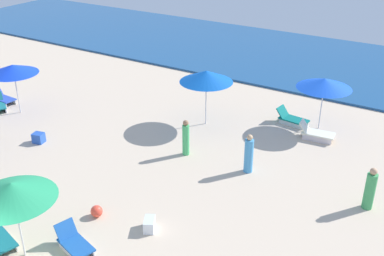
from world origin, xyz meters
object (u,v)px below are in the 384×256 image
lounge_chair_1_1 (2,98)px  umbrella_3 (12,191)px  lounge_chair_0_0 (316,133)px  beach_ball_2 (97,211)px  umbrella_1 (13,69)px  lounge_chair_3_1 (74,243)px  beachgoer_2 (186,138)px  umbrella_2 (206,76)px  cooler_box_0 (39,138)px  beachgoer_1 (249,155)px  beachgoer_0 (370,190)px  cooler_box_1 (149,224)px  umbrella_0 (324,83)px  lounge_chair_0_1 (292,118)px

lounge_chair_1_1 → umbrella_3: size_ratio=0.55×
lounge_chair_0_0 → beach_ball_2: lounge_chair_0_0 is taller
umbrella_1 → beach_ball_2: umbrella_1 is taller
lounge_chair_3_1 → beachgoer_2: (-0.24, 6.64, 0.48)m
lounge_chair_0_0 → umbrella_2: size_ratio=0.60×
lounge_chair_1_1 → lounge_chair_3_1: lounge_chair_1_1 is taller
beachgoer_2 → cooler_box_0: 6.45m
beachgoer_1 → beach_ball_2: (-3.04, -5.18, -0.54)m
beachgoer_0 → cooler_box_1: (-5.61, -4.81, -0.53)m
lounge_chair_3_1 → umbrella_0: bearing=-1.1°
lounge_chair_3_1 → cooler_box_1: bearing=-19.0°
lounge_chair_0_1 → beachgoer_2: (-2.65, -5.02, 0.48)m
lounge_chair_0_0 → beachgoer_1: bearing=155.6°
lounge_chair_0_0 → beach_ball_2: size_ratio=3.93×
lounge_chair_1_1 → umbrella_3: bearing=-123.3°
lounge_chair_3_1 → lounge_chair_0_1: bearing=4.4°
umbrella_2 → beach_ball_2: size_ratio=6.51×
lounge_chair_3_1 → beach_ball_2: 1.66m
lounge_chair_0_0 → umbrella_3: 12.85m
umbrella_1 → lounge_chair_1_1: (-1.66, 0.30, -1.95)m
lounge_chair_0_1 → beachgoer_2: bearing=159.1°
lounge_chair_0_1 → beach_ball_2: bearing=170.6°
lounge_chair_0_1 → lounge_chair_3_1: size_ratio=1.07×
umbrella_2 → lounge_chair_0_0: bearing=13.7°
lounge_chair_1_1 → beach_ball_2: 11.48m
umbrella_0 → lounge_chair_0_0: size_ratio=1.54×
lounge_chair_0_1 → lounge_chair_1_1: 14.51m
beachgoer_0 → beachgoer_1: bearing=6.2°
umbrella_3 → beachgoer_2: (0.83, 7.59, -1.52)m
umbrella_2 → beachgoer_0: umbrella_2 is taller
umbrella_0 → cooler_box_1: umbrella_0 is taller
cooler_box_0 → beach_ball_2: bearing=142.0°
umbrella_2 → beachgoer_1: 4.77m
beachgoer_2 → beach_ball_2: size_ratio=3.85×
umbrella_0 → beach_ball_2: size_ratio=6.06×
umbrella_2 → beachgoer_0: (7.96, -2.83, -1.61)m
beachgoer_0 → beachgoer_2: size_ratio=1.01×
cooler_box_0 → umbrella_2: bearing=-147.1°
lounge_chair_1_1 → umbrella_2: bearing=-69.1°
lounge_chair_0_0 → beachgoer_1: size_ratio=0.99×
umbrella_1 → beachgoer_1: bearing=4.1°
beachgoer_2 → cooler_box_0: size_ratio=3.39×
beachgoer_0 → lounge_chair_1_1: bearing=8.1°
lounge_chair_0_1 → umbrella_1: size_ratio=0.62×
beachgoer_0 → umbrella_2: bearing=-13.2°
umbrella_1 → umbrella_2: size_ratio=0.94×
lounge_chair_0_0 → umbrella_3: (-4.93, -11.70, 1.98)m
umbrella_1 → umbrella_2: bearing=23.6°
beachgoer_2 → cooler_box_1: bearing=-128.7°
lounge_chair_0_0 → lounge_chair_3_1: size_ratio=1.09×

